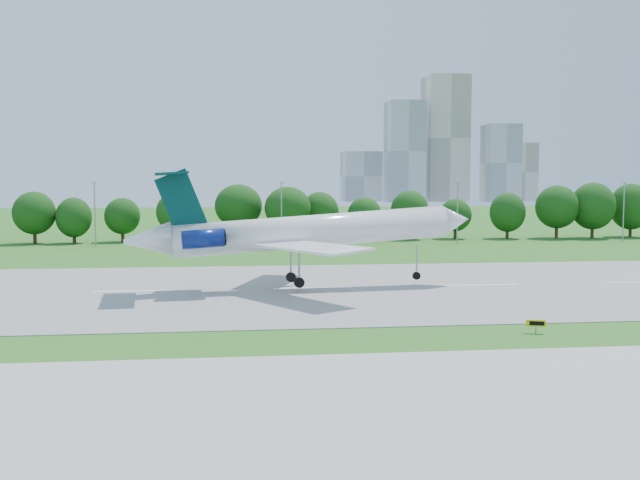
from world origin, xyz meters
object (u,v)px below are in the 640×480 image
at_px(service_vehicle_a, 276,242).
at_px(service_vehicle_b, 197,245).
at_px(taxi_sign_left, 536,323).
at_px(airliner, 296,231).

relative_size(service_vehicle_a, service_vehicle_b, 0.90).
bearing_deg(taxi_sign_left, service_vehicle_a, 117.31).
distance_m(taxi_sign_left, service_vehicle_a, 85.56).
height_order(taxi_sign_left, service_vehicle_b, service_vehicle_b).
height_order(taxi_sign_left, service_vehicle_a, service_vehicle_a).
bearing_deg(airliner, taxi_sign_left, -63.33).
distance_m(service_vehicle_a, service_vehicle_b, 15.84).
relative_size(taxi_sign_left, service_vehicle_b, 0.39).
height_order(airliner, service_vehicle_a, airliner).
bearing_deg(airliner, service_vehicle_a, 82.02).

